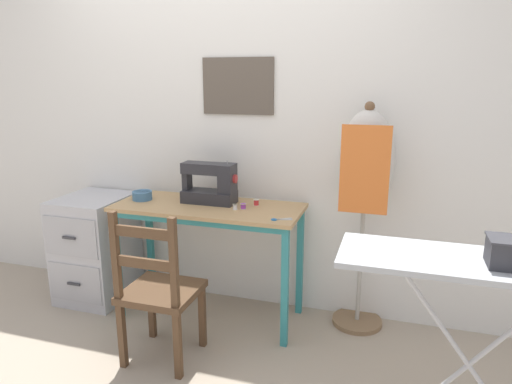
# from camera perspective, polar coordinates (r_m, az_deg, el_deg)

# --- Properties ---
(ground_plane) EXTENTS (14.00, 14.00, 0.00)m
(ground_plane) POSITION_cam_1_polar(r_m,az_deg,el_deg) (3.05, -7.57, -17.10)
(ground_plane) COLOR tan
(wall_back) EXTENTS (10.00, 0.07, 2.55)m
(wall_back) POSITION_cam_1_polar(r_m,az_deg,el_deg) (3.14, -3.95, 8.66)
(wall_back) COLOR silver
(wall_back) RESTS_ON ground_plane
(sewing_table) EXTENTS (1.21, 0.50, 0.77)m
(sewing_table) POSITION_cam_1_polar(r_m,az_deg,el_deg) (2.96, -6.07, -3.63)
(sewing_table) COLOR tan
(sewing_table) RESTS_ON ground_plane
(sewing_machine) EXTENTS (0.36, 0.16, 0.29)m
(sewing_machine) POSITION_cam_1_polar(r_m,az_deg,el_deg) (2.97, -5.55, 0.96)
(sewing_machine) COLOR #28282D
(sewing_machine) RESTS_ON sewing_table
(fabric_bowl) EXTENTS (0.13, 0.13, 0.06)m
(fabric_bowl) POSITION_cam_1_polar(r_m,az_deg,el_deg) (3.15, -14.03, -0.40)
(fabric_bowl) COLOR teal
(fabric_bowl) RESTS_ON sewing_table
(scissors) EXTENTS (0.12, 0.08, 0.01)m
(scissors) POSITION_cam_1_polar(r_m,az_deg,el_deg) (2.64, 2.81, -3.45)
(scissors) COLOR silver
(scissors) RESTS_ON sewing_table
(thread_spool_near_machine) EXTENTS (0.03, 0.03, 0.04)m
(thread_spool_near_machine) POSITION_cam_1_polar(r_m,az_deg,el_deg) (2.83, -2.64, -1.87)
(thread_spool_near_machine) COLOR silver
(thread_spool_near_machine) RESTS_ON sewing_table
(thread_spool_mid_table) EXTENTS (0.04, 0.04, 0.03)m
(thread_spool_mid_table) POSITION_cam_1_polar(r_m,az_deg,el_deg) (2.85, -1.60, -1.79)
(thread_spool_mid_table) COLOR purple
(thread_spool_mid_table) RESTS_ON sewing_table
(thread_spool_far_edge) EXTENTS (0.04, 0.04, 0.04)m
(thread_spool_far_edge) POSITION_cam_1_polar(r_m,az_deg,el_deg) (2.92, 0.03, -1.32)
(thread_spool_far_edge) COLOR red
(thread_spool_far_edge) RESTS_ON sewing_table
(wooden_chair) EXTENTS (0.40, 0.38, 0.91)m
(wooden_chair) POSITION_cam_1_polar(r_m,az_deg,el_deg) (2.64, -12.04, -12.11)
(wooden_chair) COLOR #513823
(wooden_chair) RESTS_ON ground_plane
(filing_cabinet) EXTENTS (0.45, 0.53, 0.75)m
(filing_cabinet) POSITION_cam_1_polar(r_m,az_deg,el_deg) (3.52, -19.34, -6.55)
(filing_cabinet) COLOR #B7B7BC
(filing_cabinet) RESTS_ON ground_plane
(dress_form) EXTENTS (0.33, 0.32, 1.44)m
(dress_form) POSITION_cam_1_polar(r_m,az_deg,el_deg) (2.84, 13.56, 2.43)
(dress_form) COLOR #846647
(dress_form) RESTS_ON ground_plane
(ironing_board) EXTENTS (1.08, 0.37, 0.89)m
(ironing_board) POSITION_cam_1_polar(r_m,az_deg,el_deg) (1.99, 26.24, -9.06)
(ironing_board) COLOR #ADB2B7
(ironing_board) RESTS_ON ground_plane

